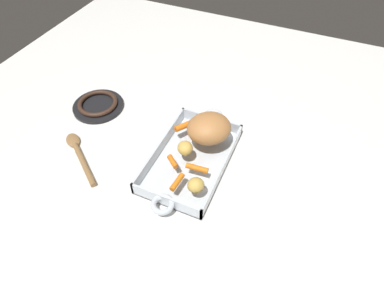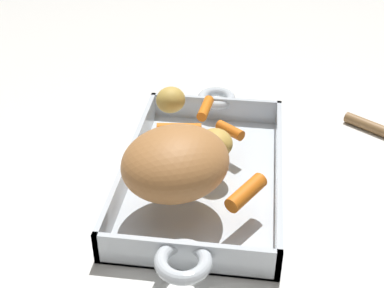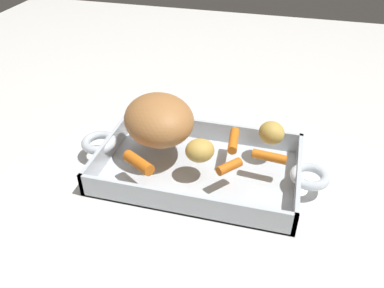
% 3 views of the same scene
% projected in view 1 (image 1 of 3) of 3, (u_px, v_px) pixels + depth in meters
% --- Properties ---
extents(ground_plane, '(1.90, 1.90, 0.00)m').
position_uv_depth(ground_plane, '(191.00, 162.00, 1.00)').
color(ground_plane, silver).
extents(roasting_dish, '(0.44, 0.21, 0.04)m').
position_uv_depth(roasting_dish, '(191.00, 159.00, 0.99)').
color(roasting_dish, silver).
rests_on(roasting_dish, ground_plane).
extents(pork_roast, '(0.18, 0.18, 0.08)m').
position_uv_depth(pork_roast, '(209.00, 128.00, 0.97)').
color(pork_roast, '#B1743F').
rests_on(pork_roast, roasting_dish).
extents(baby_carrot_center_right, '(0.02, 0.07, 0.02)m').
position_uv_depth(baby_carrot_center_right, '(197.00, 168.00, 0.91)').
color(baby_carrot_center_right, orange).
rests_on(baby_carrot_center_right, roasting_dish).
extents(baby_carrot_southeast, '(0.04, 0.04, 0.02)m').
position_uv_depth(baby_carrot_southeast, '(173.00, 161.00, 0.93)').
color(baby_carrot_southeast, orange).
rests_on(baby_carrot_southeast, roasting_dish).
extents(baby_carrot_center_left, '(0.06, 0.05, 0.02)m').
position_uv_depth(baby_carrot_center_left, '(184.00, 126.00, 1.03)').
color(baby_carrot_center_left, orange).
rests_on(baby_carrot_center_left, roasting_dish).
extents(baby_carrot_southwest, '(0.06, 0.02, 0.02)m').
position_uv_depth(baby_carrot_southwest, '(177.00, 182.00, 0.88)').
color(baby_carrot_southwest, orange).
rests_on(baby_carrot_southwest, roasting_dish).
extents(potato_golden_small, '(0.06, 0.06, 0.04)m').
position_uv_depth(potato_golden_small, '(196.00, 185.00, 0.86)').
color(potato_golden_small, gold).
rests_on(potato_golden_small, roasting_dish).
extents(potato_near_roast, '(0.07, 0.07, 0.04)m').
position_uv_depth(potato_near_roast, '(185.00, 148.00, 0.95)').
color(potato_near_roast, gold).
rests_on(potato_near_roast, roasting_dish).
extents(stove_burner_rear, '(0.18, 0.18, 0.03)m').
position_uv_depth(stove_burner_rear, '(98.00, 105.00, 1.16)').
color(stove_burner_rear, black).
rests_on(stove_burner_rear, ground_plane).
extents(serving_spoon, '(0.17, 0.21, 0.02)m').
position_uv_depth(serving_spoon, '(79.00, 153.00, 1.01)').
color(serving_spoon, olive).
rests_on(serving_spoon, ground_plane).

